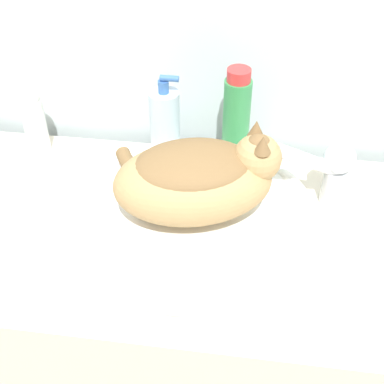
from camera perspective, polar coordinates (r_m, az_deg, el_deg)
vanity_counter at (r=1.31m, az=0.31°, el=-18.00°), size 1.21×0.50×0.89m
sink_basin at (r=0.95m, az=0.10°, el=-2.83°), size 0.44×0.44×0.05m
cat at (r=0.89m, az=0.56°, el=1.64°), size 0.32×0.26×0.16m
faucet at (r=1.00m, az=14.63°, el=2.45°), size 0.16×0.09×0.16m
soap_pump_bottle at (r=1.07m, az=-2.89°, el=6.94°), size 0.06×0.06×0.20m
shampoo_bottle_tall at (r=1.05m, az=4.72°, el=7.43°), size 0.05×0.05×0.22m
deodorant_stick at (r=1.15m, az=-16.50°, el=7.38°), size 0.05×0.05×0.15m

